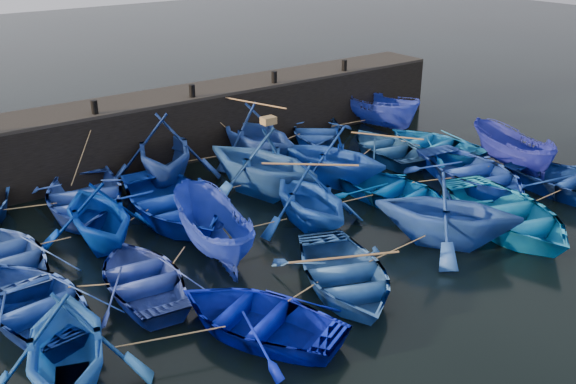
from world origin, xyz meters
TOP-DOWN VIEW (x-y plane):
  - ground at (0.00, 0.00)m, footprint 120.00×120.00m
  - quay_wall at (0.00, 10.50)m, footprint 26.00×2.50m
  - quay_top at (0.00, 10.50)m, footprint 26.00×2.50m
  - bollard_1 at (-4.00, 9.60)m, footprint 0.24×0.24m
  - bollard_2 at (0.00, 9.60)m, footprint 0.24×0.24m
  - bollard_3 at (4.00, 9.60)m, footprint 0.24×0.24m
  - bollard_4 at (8.00, 9.60)m, footprint 0.24×0.24m
  - boat_1 at (-5.56, 7.26)m, footprint 5.47×6.40m
  - boat_2 at (-2.06, 8.23)m, footprint 5.73×6.09m
  - boat_3 at (1.84, 7.88)m, footprint 4.23×4.83m
  - boat_4 at (5.36, 8.34)m, footprint 5.44×5.59m
  - boat_5 at (9.03, 8.17)m, footprint 2.11×4.65m
  - boat_6 at (-8.81, 4.67)m, footprint 3.32×4.61m
  - boat_7 at (-6.03, 4.57)m, footprint 3.88×4.39m
  - boat_8 at (-3.38, 5.00)m, footprint 4.51×6.02m
  - boat_9 at (0.14, 4.93)m, footprint 5.34×5.82m
  - boat_10 at (2.74, 4.17)m, footprint 5.05×5.39m
  - boat_11 at (6.42, 5.04)m, footprint 3.99×4.95m
  - boat_12 at (8.36, 4.15)m, footprint 3.67×4.80m
  - boat_13 at (-8.84, 1.87)m, footprint 3.82×5.00m
  - boat_14 at (-6.13, 1.38)m, footprint 3.53×4.57m
  - boat_15 at (-3.63, 2.04)m, footprint 2.39×4.60m
  - boat_16 at (-0.19, 1.79)m, footprint 4.09×4.55m
  - boat_17 at (3.38, 1.55)m, footprint 3.89×4.95m
  - boat_18 at (6.83, 0.94)m, footprint 4.87×6.00m
  - boat_19 at (9.34, 1.15)m, footprint 2.35×4.40m
  - boat_20 at (-8.98, -1.16)m, footprint 4.64×4.97m
  - boat_21 at (-4.72, -1.97)m, footprint 4.66×5.26m
  - boat_22 at (-1.79, -1.72)m, footprint 4.78×5.51m
  - boat_23 at (2.41, -1.57)m, footprint 5.60×5.73m
  - boat_24 at (4.75, -2.03)m, footprint 5.47×6.51m
  - wooden_crate at (0.44, 4.93)m, footprint 0.49×0.37m
  - mooring_ropes at (-0.20, 5.10)m, footprint 18.50×11.60m
  - loose_oars at (1.57, 3.25)m, footprint 10.47×11.68m

SIDE VIEW (x-z plane):
  - ground at x=0.00m, z-range 0.00..0.00m
  - boat_14 at x=-6.13m, z-range 0.00..0.87m
  - boat_21 at x=-4.72m, z-range 0.00..0.90m
  - boat_11 at x=6.42m, z-range 0.00..0.91m
  - boat_12 at x=8.36m, z-range 0.00..0.93m
  - boat_17 at x=3.38m, z-range 0.00..0.93m
  - boat_4 at x=5.36m, z-range 0.00..0.95m
  - boat_6 at x=-8.81m, z-range 0.00..0.95m
  - boat_22 at x=-1.79m, z-range 0.00..0.96m
  - boat_13 at x=-8.84m, z-range 0.00..0.97m
  - boat_18 at x=6.83m, z-range 0.00..1.10m
  - boat_1 at x=-5.56m, z-range 0.00..1.12m
  - boat_24 at x=4.75m, z-range 0.00..1.15m
  - boat_8 at x=-3.38m, z-range 0.00..1.19m
  - boat_19 at x=9.34m, z-range 0.00..1.61m
  - boat_15 at x=-3.63m, z-range 0.00..1.69m
  - mooring_ropes at x=-0.20m, z-range -0.18..1.92m
  - boat_5 at x=9.03m, z-range 0.00..1.74m
  - boat_20 at x=-8.98m, z-range 0.00..2.12m
  - boat_16 at x=-0.19m, z-range 0.00..2.14m
  - boat_7 at x=-6.03m, z-range 0.00..2.16m
  - boat_10 at x=2.74m, z-range 0.00..2.27m
  - boat_23 at x=2.41m, z-range 0.00..2.29m
  - boat_3 at x=1.84m, z-range 0.00..2.42m
  - quay_wall at x=0.00m, z-range 0.00..2.50m
  - boat_2 at x=-2.06m, z-range 0.00..2.55m
  - boat_9 at x=0.14m, z-range 0.00..2.57m
  - loose_oars at x=1.57m, z-range 0.85..2.42m
  - quay_top at x=0.00m, z-range 2.50..2.62m
  - wooden_crate at x=0.44m, z-range 2.57..2.83m
  - bollard_1 at x=-4.00m, z-range 2.62..3.12m
  - bollard_2 at x=0.00m, z-range 2.62..3.12m
  - bollard_3 at x=4.00m, z-range 2.62..3.12m
  - bollard_4 at x=8.00m, z-range 2.62..3.12m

